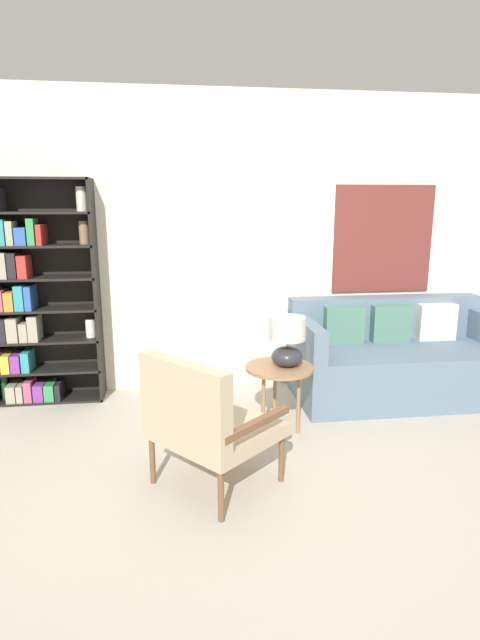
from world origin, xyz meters
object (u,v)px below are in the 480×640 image
object	(u,v)px
bookshelf	(30,298)
side_table	(279,373)
armchair	(203,418)
table_lamp	(287,339)
couch	(395,360)

from	to	relation	value
bookshelf	side_table	bearing A→B (deg)	-23.66
armchair	side_table	distance (m)	0.99
side_table	table_lamp	xyz separation A→B (m)	(0.06, 0.00, 0.26)
table_lamp	bookshelf	bearing A→B (deg)	157.02
bookshelf	couch	bearing A→B (deg)	-5.22
armchair	side_table	world-z (taller)	armchair
bookshelf	table_lamp	xyz separation A→B (m)	(2.07, -0.88, -0.21)
side_table	table_lamp	world-z (taller)	table_lamp
couch	side_table	xyz separation A→B (m)	(-1.20, -0.59, 0.13)
couch	table_lamp	distance (m)	1.35
bookshelf	table_lamp	size ratio (longest dim) A/B	5.07
armchair	bookshelf	bearing A→B (deg)	129.92
armchair	table_lamp	bearing A→B (deg)	48.40
table_lamp	couch	bearing A→B (deg)	26.96
side_table	armchair	bearing A→B (deg)	-129.31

